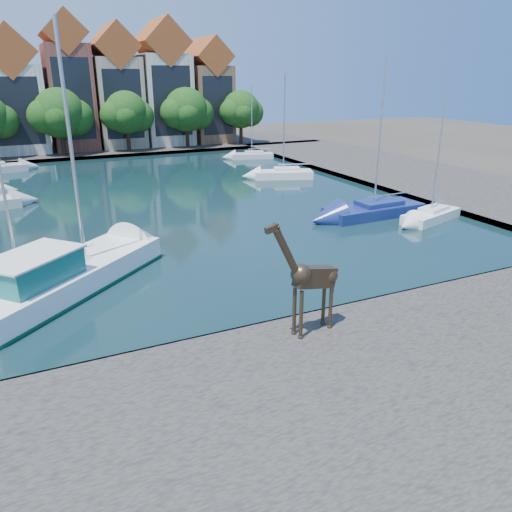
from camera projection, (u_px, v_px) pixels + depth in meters
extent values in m
plane|color=#38332B|center=(326.00, 318.00, 21.81)|extent=(160.00, 160.00, 0.00)
cube|color=black|center=(172.00, 199.00, 42.18)|extent=(38.00, 50.00, 0.08)
cube|color=#47433D|center=(447.00, 403.00, 15.78)|extent=(50.00, 14.00, 0.50)
cube|color=#47433D|center=(107.00, 148.00, 69.28)|extent=(60.00, 16.00, 0.50)
cube|color=#47433D|center=(404.00, 173.00, 52.09)|extent=(14.00, 52.00, 0.50)
cube|color=silver|center=(17.00, 109.00, 63.19)|extent=(6.37, 9.00, 10.50)
cube|color=#9F471F|center=(8.00, 52.00, 60.88)|extent=(6.43, 9.18, 6.43)
cube|color=black|center=(18.00, 111.00, 59.38)|extent=(5.20, 0.05, 7.88)
cube|color=brown|center=(70.00, 98.00, 65.35)|extent=(5.39, 9.00, 13.00)
cube|color=#9F471F|center=(62.00, 34.00, 62.69)|extent=(5.44, 9.18, 5.44)
cube|color=black|center=(74.00, 99.00, 61.55)|extent=(4.40, 0.05, 9.75)
cube|color=tan|center=(117.00, 103.00, 68.01)|extent=(5.88, 9.00, 11.50)
cube|color=#9F471F|center=(112.00, 47.00, 65.57)|extent=(5.94, 9.18, 5.94)
cube|color=black|center=(124.00, 104.00, 64.20)|extent=(4.80, 0.05, 8.62)
cube|color=beige|center=(164.00, 100.00, 70.52)|extent=(6.37, 9.00, 12.00)
cube|color=#9F471F|center=(160.00, 43.00, 67.95)|extent=(6.43, 9.18, 6.43)
cube|color=black|center=(173.00, 101.00, 66.71)|extent=(5.20, 0.05, 9.00)
cube|color=brown|center=(207.00, 104.00, 73.37)|extent=(5.39, 9.00, 10.50)
cube|color=#9F471F|center=(206.00, 57.00, 71.14)|extent=(5.44, 9.18, 5.44)
cube|color=black|center=(218.00, 106.00, 69.57)|extent=(4.40, 0.05, 7.88)
sphere|color=#123710|center=(2.00, 121.00, 58.34)|extent=(3.90, 3.90, 3.90)
cylinder|color=#332114|center=(63.00, 142.00, 61.57)|extent=(0.50, 0.50, 3.20)
sphere|color=#123710|center=(59.00, 113.00, 60.40)|extent=(6.00, 6.00, 6.00)
sphere|color=#123710|center=(75.00, 117.00, 61.58)|extent=(4.50, 4.50, 4.50)
sphere|color=#123710|center=(45.00, 116.00, 59.51)|extent=(4.20, 4.20, 4.20)
cylinder|color=#332114|center=(128.00, 138.00, 64.77)|extent=(0.50, 0.50, 3.20)
sphere|color=#123710|center=(126.00, 112.00, 63.66)|extent=(5.40, 5.40, 5.40)
sphere|color=#123710|center=(138.00, 116.00, 64.75)|extent=(4.05, 4.05, 4.05)
sphere|color=#123710|center=(115.00, 115.00, 62.82)|extent=(3.78, 3.78, 3.78)
cylinder|color=#332114|center=(187.00, 135.00, 67.97)|extent=(0.50, 0.50, 3.20)
sphere|color=#123710|center=(186.00, 110.00, 66.81)|extent=(5.80, 5.80, 5.80)
sphere|color=#123710|center=(198.00, 114.00, 67.96)|extent=(4.35, 4.35, 4.35)
sphere|color=#123710|center=(176.00, 112.00, 65.94)|extent=(4.06, 4.06, 4.06)
cylinder|color=#332114|center=(241.00, 132.00, 71.16)|extent=(0.50, 0.50, 3.20)
sphere|color=#123710|center=(241.00, 109.00, 70.07)|extent=(5.20, 5.20, 5.20)
sphere|color=#123710|center=(250.00, 113.00, 71.13)|extent=(3.90, 3.90, 3.90)
sphere|color=#123710|center=(232.00, 112.00, 69.25)|extent=(3.64, 3.64, 3.64)
cylinder|color=#3A2B1D|center=(301.00, 315.00, 18.80)|extent=(0.15, 0.15, 1.96)
cylinder|color=#3A2B1D|center=(294.00, 311.00, 19.12)|extent=(0.15, 0.15, 1.96)
cylinder|color=#3A2B1D|center=(331.00, 305.00, 19.59)|extent=(0.15, 0.15, 1.96)
cylinder|color=#3A2B1D|center=(324.00, 302.00, 19.91)|extent=(0.15, 0.15, 1.96)
cube|color=#3A2B1D|center=(315.00, 277.00, 18.93)|extent=(1.96, 0.81, 1.15)
cylinder|color=#3A2B1D|center=(287.00, 252.00, 17.75)|extent=(1.28, 0.48, 2.03)
cube|color=#3A2B1D|center=(272.00, 229.00, 17.05)|extent=(0.56, 0.25, 0.31)
cube|color=white|center=(68.00, 275.00, 24.26)|extent=(10.51, 9.93, 1.46)
cube|color=#16625C|center=(33.00, 271.00, 22.23)|extent=(4.59, 4.48, 1.35)
cylinder|color=#B2B2B7|center=(71.00, 147.00, 23.33)|extent=(0.18, 0.18, 11.23)
cube|color=silver|center=(19.00, 280.00, 24.21)|extent=(7.15, 2.65, 1.03)
cube|color=silver|center=(18.00, 274.00, 24.09)|extent=(3.14, 1.81, 0.57)
cube|color=white|center=(431.00, 215.00, 35.74)|extent=(5.48, 3.22, 0.86)
cube|color=white|center=(431.00, 211.00, 35.65)|extent=(2.53, 1.87, 0.48)
cylinder|color=#B2B2B7|center=(439.00, 152.00, 34.20)|extent=(0.11, 0.11, 8.48)
cube|color=navy|center=(374.00, 209.00, 36.90)|extent=(7.68, 2.89, 1.01)
cube|color=navy|center=(374.00, 205.00, 36.78)|extent=(3.38, 1.96, 0.56)
cylinder|color=#B2B2B7|center=(380.00, 135.00, 35.05)|extent=(0.14, 0.14, 10.15)
cube|color=white|center=(283.00, 173.00, 50.15)|extent=(6.13, 3.87, 0.98)
cube|color=white|center=(283.00, 170.00, 50.04)|extent=(2.86, 2.19, 0.54)
cylinder|color=#B2B2B7|center=(284.00, 124.00, 48.47)|extent=(0.13, 0.13, 9.18)
cube|color=silver|center=(252.00, 155.00, 61.85)|extent=(5.44, 3.13, 0.81)
cube|color=silver|center=(252.00, 153.00, 61.76)|extent=(2.51, 1.82, 0.45)
cylinder|color=#B2B2B7|center=(252.00, 120.00, 60.39)|extent=(0.11, 0.11, 8.02)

